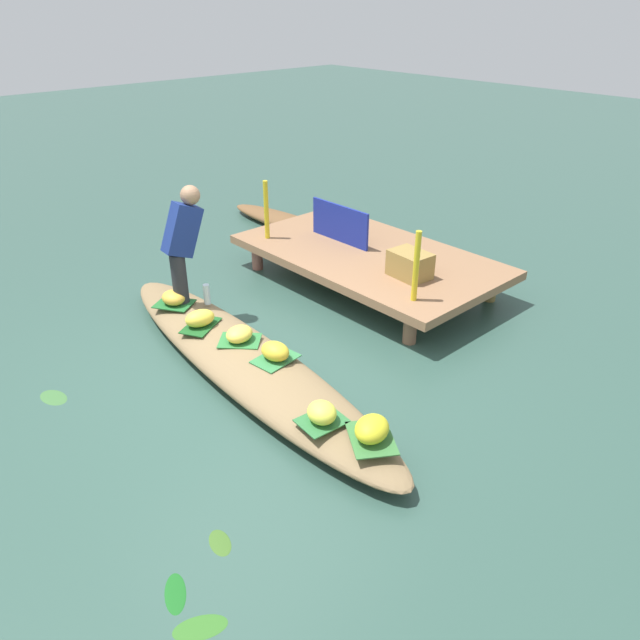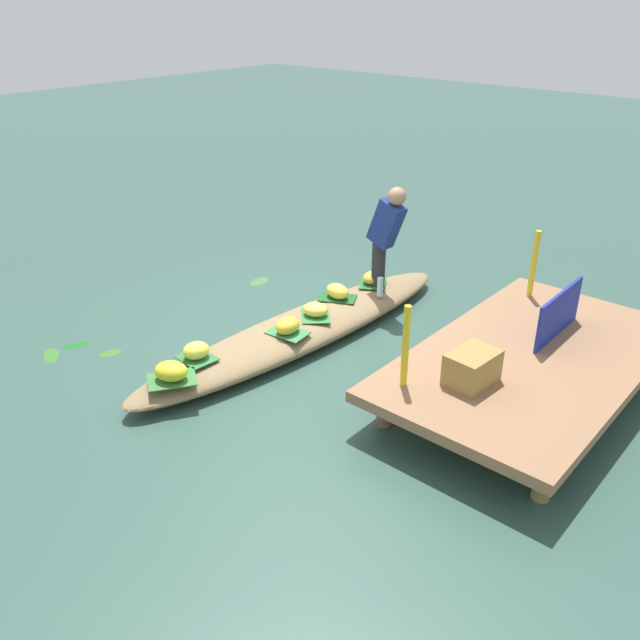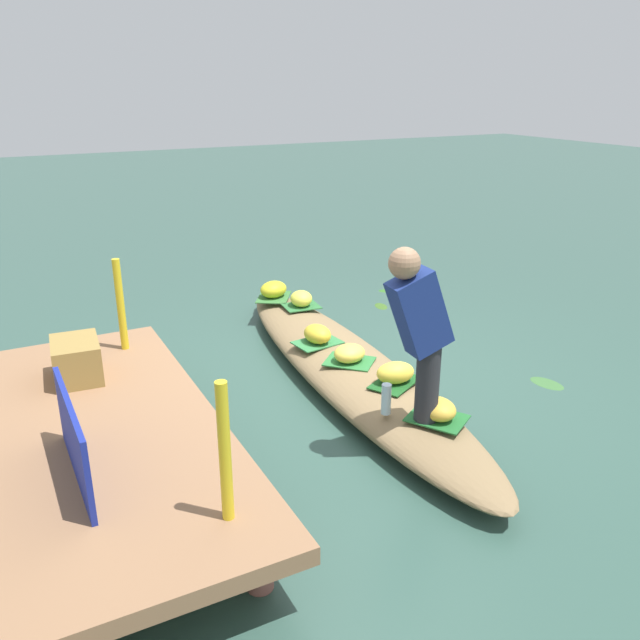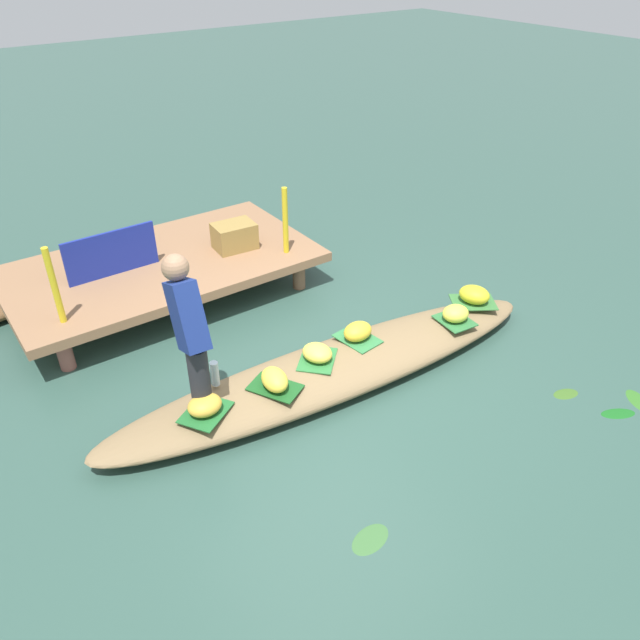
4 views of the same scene
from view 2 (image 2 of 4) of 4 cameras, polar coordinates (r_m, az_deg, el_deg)
name	(u,v)px [view 2 (image 2 of 4)]	position (r m, az deg, el deg)	size (l,w,h in m)	color
canal_water	(303,340)	(7.26, -1.47, -1.69)	(40.00, 40.00, 0.00)	#305046
dock_platform	(531,360)	(6.46, 17.51, -3.26)	(3.20, 1.80, 0.42)	#906748
vendor_boat	(303,329)	(7.20, -1.48, -0.79)	(4.34, 0.79, 0.26)	olive
leaf_mat_0	(373,283)	(8.01, 4.52, 3.14)	(0.38, 0.30, 0.01)	#20652C
banana_bunch_0	(373,278)	(7.99, 4.53, 3.61)	(0.27, 0.23, 0.15)	gold
leaf_mat_1	(172,379)	(6.20, -12.46, -4.94)	(0.43, 0.32, 0.01)	#387237
banana_bunch_1	(171,371)	(6.16, -12.53, -4.26)	(0.31, 0.25, 0.17)	yellow
leaf_mat_2	(316,316)	(7.20, -0.38, 0.38)	(0.38, 0.30, 0.01)	#2D7638
banana_bunch_2	(316,310)	(7.17, -0.38, 0.90)	(0.27, 0.23, 0.15)	#F5D74D
leaf_mat_3	(337,298)	(7.61, 1.48, 1.89)	(0.42, 0.26, 0.01)	#1A5421
banana_bunch_3	(337,291)	(7.58, 1.49, 2.46)	(0.30, 0.20, 0.17)	yellow
leaf_mat_4	(197,358)	(6.50, -10.41, -3.18)	(0.35, 0.29, 0.01)	#2E6E38
banana_bunch_4	(196,351)	(6.46, -10.47, -2.56)	(0.25, 0.22, 0.16)	#E6E448
leaf_mat_5	(288,333)	(6.85, -2.74, -1.08)	(0.40, 0.28, 0.01)	#327C42
banana_bunch_5	(288,326)	(6.82, -2.76, -0.48)	(0.28, 0.22, 0.16)	gold
vendor_person	(386,231)	(7.65, 5.61, 7.50)	(0.22, 0.46, 1.23)	#28282D
water_bottle	(380,287)	(7.66, 5.12, 2.82)	(0.07, 0.07, 0.22)	silver
market_banner	(559,314)	(6.75, 19.63, 0.52)	(0.94, 0.03, 0.46)	navy
railing_post_west	(534,264)	(7.50, 17.70, 4.56)	(0.06, 0.06, 0.74)	gold
railing_post_east	(406,346)	(5.55, 7.28, -2.23)	(0.06, 0.06, 0.74)	gold
produce_crate	(472,368)	(5.79, 12.79, -3.97)	(0.44, 0.32, 0.29)	olive
drifting_plant_0	(77,345)	(7.60, -19.94, -2.03)	(0.30, 0.13, 0.01)	#175F1D
drifting_plant_1	(110,353)	(7.33, -17.38, -2.68)	(0.24, 0.13, 0.01)	#3B6322
drifting_plant_2	(259,281)	(8.73, -5.18, 3.31)	(0.31, 0.19, 0.01)	#3A6A35
drifting_plant_3	(51,355)	(7.50, -21.86, -2.78)	(0.31, 0.16, 0.01)	#316C24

